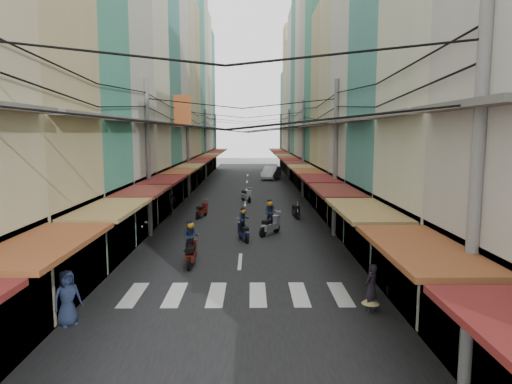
{
  "coord_description": "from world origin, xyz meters",
  "views": [
    {
      "loc": [
        0.49,
        -20.84,
        5.43
      ],
      "look_at": [
        0.75,
        4.66,
        2.13
      ],
      "focal_mm": 32.0,
      "sensor_mm": 36.0,
      "label": 1
    }
  ],
  "objects": [
    {
      "name": "market_umbrella",
      "position": [
        6.37,
        -5.65,
        2.29
      ],
      "size": [
        2.46,
        2.46,
        2.59
      ],
      "color": "#B2B2B7",
      "rests_on": "ground"
    },
    {
      "name": "sidewalk_left",
      "position": [
        -6.5,
        20.0,
        0.03
      ],
      "size": [
        3.0,
        80.0,
        0.06
      ],
      "primitive_type": "cube",
      "color": "slate",
      "rests_on": "ground"
    },
    {
      "name": "sidewalk_right",
      "position": [
        6.5,
        20.0,
        0.03
      ],
      "size": [
        3.0,
        80.0,
        0.06
      ],
      "primitive_type": "cube",
      "color": "slate",
      "rests_on": "ground"
    },
    {
      "name": "pedestrians",
      "position": [
        -4.77,
        1.66,
        1.07
      ],
      "size": [
        12.24,
        18.59,
        2.25
      ],
      "color": "#27212C",
      "rests_on": "ground"
    },
    {
      "name": "building_row_left",
      "position": [
        -7.92,
        16.56,
        9.78
      ],
      "size": [
        7.8,
        67.67,
        23.7
      ],
      "color": "beige",
      "rests_on": "ground"
    },
    {
      "name": "road",
      "position": [
        0.0,
        20.0,
        0.01
      ],
      "size": [
        10.0,
        80.0,
        0.02
      ],
      "primitive_type": "cube",
      "color": "black",
      "rests_on": "ground"
    },
    {
      "name": "building_row_right",
      "position": [
        7.92,
        16.45,
        9.41
      ],
      "size": [
        7.8,
        68.98,
        22.59
      ],
      "color": "#408D73",
      "rests_on": "ground"
    },
    {
      "name": "white_car",
      "position": [
        2.81,
        32.85,
        0.0
      ],
      "size": [
        5.75,
        3.44,
        1.9
      ],
      "primitive_type": "imported",
      "rotation": [
        0.0,
        0.0,
        -0.26
      ],
      "color": "silver",
      "rests_on": "ground"
    },
    {
      "name": "bicycle",
      "position": [
        7.5,
        2.38,
        0.0
      ],
      "size": [
        1.45,
        0.64,
        0.97
      ],
      "primitive_type": "imported",
      "rotation": [
        0.0,
        0.0,
        1.65
      ],
      "color": "black",
      "rests_on": "ground"
    },
    {
      "name": "crosswalk",
      "position": [
        -0.0,
        -6.0,
        0.03
      ],
      "size": [
        7.55,
        2.4,
        0.01
      ],
      "color": "silver",
      "rests_on": "ground"
    },
    {
      "name": "parked_scooters",
      "position": [
        4.88,
        -3.74,
        0.47
      ],
      "size": [
        12.82,
        14.79,
        1.0
      ],
      "color": "black",
      "rests_on": "ground"
    },
    {
      "name": "traffic_sign",
      "position": [
        5.9,
        -2.49,
        2.05
      ],
      "size": [
        0.1,
        0.62,
        2.82
      ],
      "color": "slate",
      "rests_on": "ground"
    },
    {
      "name": "ground",
      "position": [
        0.0,
        0.0,
        0.0
      ],
      "size": [
        160.0,
        160.0,
        0.0
      ],
      "primitive_type": "plane",
      "color": "slate",
      "rests_on": "ground"
    },
    {
      "name": "moving_scooters",
      "position": [
        -0.05,
        3.9,
        0.54
      ],
      "size": [
        6.41,
        19.42,
        1.92
      ],
      "color": "black",
      "rests_on": "ground"
    },
    {
      "name": "utility_poles",
      "position": [
        0.0,
        15.01,
        6.59
      ],
      "size": [
        10.2,
        66.13,
        8.2
      ],
      "color": "slate",
      "rests_on": "ground"
    }
  ]
}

